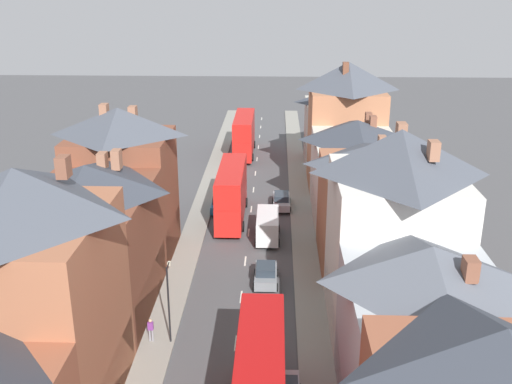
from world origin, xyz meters
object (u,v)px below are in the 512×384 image
at_px(pedestrian_mid_left, 151,329).
at_px(street_lamp, 169,298).
at_px(double_decker_bus_mid_street, 231,192).
at_px(car_parked_left_a, 281,201).
at_px(car_mid_white, 221,203).
at_px(car_far_grey, 266,274).
at_px(car_near_blue, 227,176).
at_px(delivery_van, 268,225).
at_px(double_decker_bus_far_approaching, 244,134).

distance_m(pedestrian_mid_left, street_lamp, 2.55).
xyz_separation_m(double_decker_bus_mid_street, car_parked_left_a, (4.91, 3.18, -1.99)).
height_order(car_mid_white, car_far_grey, car_mid_white).
xyz_separation_m(car_parked_left_a, street_lamp, (-7.35, -24.44, 2.41)).
relative_size(double_decker_bus_mid_street, car_near_blue, 2.80).
height_order(car_far_grey, street_lamp, street_lamp).
distance_m(delivery_van, pedestrian_mid_left, 18.26).
bearing_deg(double_decker_bus_mid_street, car_far_grey, -74.63).
bearing_deg(street_lamp, double_decker_bus_far_approaching, 86.84).
bearing_deg(pedestrian_mid_left, car_parked_left_a, 70.69).
xyz_separation_m(double_decker_bus_mid_street, pedestrian_mid_left, (-3.70, -21.39, -1.78)).
bearing_deg(car_far_grey, car_mid_white, 107.57).
xyz_separation_m(double_decker_bus_far_approaching, car_mid_white, (-1.29, -20.58, -1.97)).
xyz_separation_m(car_mid_white, street_lamp, (-1.15, -23.59, 2.40)).
distance_m(car_parked_left_a, car_mid_white, 6.26).
bearing_deg(street_lamp, car_near_blue, 87.95).
bearing_deg(car_mid_white, car_parked_left_a, 7.74).
bearing_deg(double_decker_bus_mid_street, car_mid_white, 118.87).
bearing_deg(street_lamp, pedestrian_mid_left, -173.87).
xyz_separation_m(double_decker_bus_far_approaching, car_near_blue, (-1.29, -12.06, -1.97)).
xyz_separation_m(double_decker_bus_mid_street, double_decker_bus_far_approaching, (0.00, 22.92, 0.00)).
relative_size(double_decker_bus_far_approaching, car_far_grey, 2.83).
height_order(car_parked_left_a, pedestrian_mid_left, pedestrian_mid_left).
relative_size(delivery_van, pedestrian_mid_left, 3.23).
bearing_deg(pedestrian_mid_left, double_decker_bus_far_approaching, 85.22).
relative_size(double_decker_bus_mid_street, street_lamp, 1.96).
height_order(double_decker_bus_far_approaching, car_far_grey, double_decker_bus_far_approaching).
relative_size(car_far_grey, street_lamp, 0.69).
bearing_deg(delivery_van, car_parked_left_a, 80.59).
distance_m(double_decker_bus_mid_street, car_near_blue, 11.11).
bearing_deg(pedestrian_mid_left, car_far_grey, 48.47).
distance_m(car_near_blue, street_lamp, 32.22).
bearing_deg(double_decker_bus_far_approaching, car_parked_left_a, -76.03).
distance_m(car_near_blue, car_parked_left_a, 9.87).
xyz_separation_m(double_decker_bus_far_approaching, car_far_grey, (3.61, -36.05, -1.99)).
distance_m(double_decker_bus_mid_street, pedestrian_mid_left, 21.78).
bearing_deg(double_decker_bus_far_approaching, pedestrian_mid_left, -94.78).
height_order(double_decker_bus_mid_street, delivery_van, double_decker_bus_mid_street).
bearing_deg(car_near_blue, double_decker_bus_far_approaching, 83.89).
xyz_separation_m(double_decker_bus_far_approaching, car_parked_left_a, (4.91, -19.73, -1.99)).
xyz_separation_m(car_parked_left_a, delivery_van, (-1.30, -7.84, 0.51)).
height_order(double_decker_bus_far_approaching, delivery_van, double_decker_bus_far_approaching).
relative_size(double_decker_bus_mid_street, car_far_grey, 2.83).
distance_m(double_decker_bus_far_approaching, car_near_blue, 12.29).
height_order(double_decker_bus_mid_street, car_far_grey, double_decker_bus_mid_street).
distance_m(double_decker_bus_mid_street, car_far_grey, 13.76).
xyz_separation_m(car_mid_white, car_far_grey, (4.90, -15.47, -0.01)).
relative_size(car_parked_left_a, car_far_grey, 1.13).
bearing_deg(car_parked_left_a, car_near_blue, 128.93).
xyz_separation_m(double_decker_bus_mid_street, car_far_grey, (3.61, -13.13, -1.99)).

